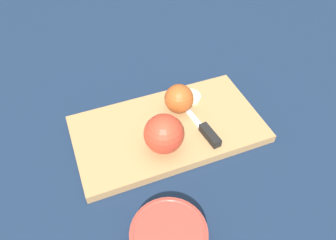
{
  "coord_description": "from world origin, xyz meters",
  "views": [
    {
      "loc": [
        -0.11,
        -0.49,
        0.57
      ],
      "look_at": [
        0.0,
        0.0,
        0.04
      ],
      "focal_mm": 35.0,
      "sensor_mm": 36.0,
      "label": 1
    }
  ],
  "objects_px": {
    "apple_half_right": "(179,99)",
    "bowl": "(169,237)",
    "apple_half_left": "(164,134)",
    "knife": "(207,132)"
  },
  "relations": [
    {
      "from": "apple_half_left",
      "to": "apple_half_right",
      "type": "distance_m",
      "value": 0.12
    },
    {
      "from": "apple_half_right",
      "to": "knife",
      "type": "height_order",
      "value": "apple_half_right"
    },
    {
      "from": "knife",
      "to": "bowl",
      "type": "bearing_deg",
      "value": 132.27
    },
    {
      "from": "apple_half_left",
      "to": "knife",
      "type": "xyz_separation_m",
      "value": [
        0.1,
        0.01,
        -0.03
      ]
    },
    {
      "from": "apple_half_right",
      "to": "bowl",
      "type": "xyz_separation_m",
      "value": [
        -0.09,
        -0.3,
        -0.03
      ]
    },
    {
      "from": "knife",
      "to": "bowl",
      "type": "distance_m",
      "value": 0.25
    },
    {
      "from": "bowl",
      "to": "apple_half_right",
      "type": "bearing_deg",
      "value": 72.92
    },
    {
      "from": "apple_half_left",
      "to": "apple_half_right",
      "type": "height_order",
      "value": "apple_half_left"
    },
    {
      "from": "apple_half_right",
      "to": "apple_half_left",
      "type": "bearing_deg",
      "value": -29.57
    },
    {
      "from": "apple_half_left",
      "to": "bowl",
      "type": "relative_size",
      "value": 0.63
    }
  ]
}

